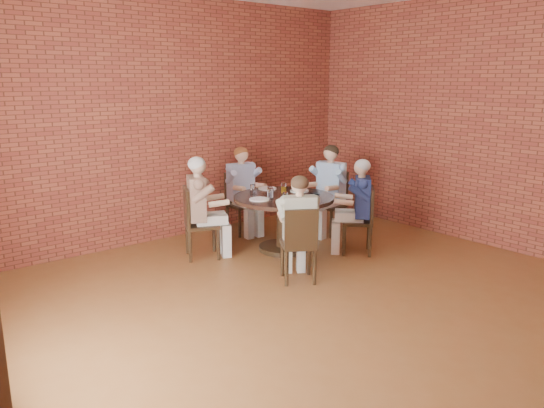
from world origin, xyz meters
TOP-DOWN VIEW (x-y plane):
  - floor at (0.00, 0.00)m, footprint 7.00×7.00m
  - wall_back at (0.00, 3.50)m, footprint 7.00×0.00m
  - wall_right at (3.25, 0.00)m, footprint 0.00×7.00m
  - dining_table at (0.90, 1.98)m, footprint 1.33×1.33m
  - chair_a at (2.02, 2.18)m, footprint 0.49×0.49m
  - diner_a at (1.94, 2.16)m, footprint 0.73×0.63m
  - chair_b at (0.98, 3.07)m, footprint 0.43×0.43m
  - diner_b at (0.97, 2.99)m, footprint 0.55×0.65m
  - chair_c at (-0.17, 2.47)m, footprint 0.55×0.55m
  - diner_c at (-0.10, 2.43)m, footprint 0.79×0.73m
  - chair_d at (0.26, 0.96)m, footprint 0.52×0.52m
  - diner_d at (0.30, 1.02)m, footprint 0.70×0.74m
  - chair_e at (1.63, 1.21)m, footprint 0.55×0.55m
  - diner_e at (1.58, 1.27)m, footprint 0.76×0.76m
  - plate_a at (1.27, 2.07)m, footprint 0.26×0.26m
  - plate_b at (1.03, 2.48)m, footprint 0.26×0.26m
  - plate_c at (0.51, 2.01)m, footprint 0.26×0.26m
  - plate_d at (0.98, 1.60)m, footprint 0.26×0.26m
  - glass_a at (1.22, 1.98)m, footprint 0.07×0.07m
  - glass_b at (1.02, 2.12)m, footprint 0.07×0.07m
  - glass_c at (0.64, 2.32)m, footprint 0.07×0.07m
  - glass_d at (0.71, 2.04)m, footprint 0.07×0.07m
  - glass_e at (0.66, 1.95)m, footprint 0.07×0.07m
  - glass_f at (0.65, 1.65)m, footprint 0.07×0.07m
  - smartphone at (1.32, 1.82)m, footprint 0.11×0.16m

SIDE VIEW (x-z plane):
  - floor at x=0.00m, z-range 0.00..0.00m
  - chair_d at x=0.26m, z-range 0.04..0.92m
  - chair_e at x=1.63m, z-range 0.04..0.94m
  - chair_b at x=0.98m, z-range 0.04..0.96m
  - chair_c at x=-0.17m, z-range 0.04..0.97m
  - chair_a at x=2.02m, z-range 0.04..0.97m
  - dining_table at x=0.90m, z-range 0.15..0.90m
  - diner_d at x=0.30m, z-range 0.00..1.23m
  - diner_e at x=1.58m, z-range 0.00..1.26m
  - diner_b at x=0.97m, z-range 0.00..1.29m
  - diner_c at x=-0.10m, z-range 0.00..1.31m
  - diner_a at x=1.94m, z-range 0.00..1.32m
  - smartphone at x=1.32m, z-range 0.75..0.76m
  - plate_a at x=1.27m, z-range 0.75..0.76m
  - plate_b at x=1.03m, z-range 0.75..0.76m
  - plate_c at x=0.51m, z-range 0.75..0.76m
  - plate_d at x=0.98m, z-range 0.75..0.76m
  - glass_a at x=1.22m, z-range 0.75..0.89m
  - glass_b at x=1.02m, z-range 0.75..0.89m
  - glass_c at x=0.64m, z-range 0.75..0.89m
  - glass_d at x=0.71m, z-range 0.75..0.89m
  - glass_e at x=0.66m, z-range 0.75..0.89m
  - glass_f at x=0.65m, z-range 0.75..0.89m
  - wall_back at x=0.00m, z-range -1.80..5.20m
  - wall_right at x=3.25m, z-range -1.80..5.20m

